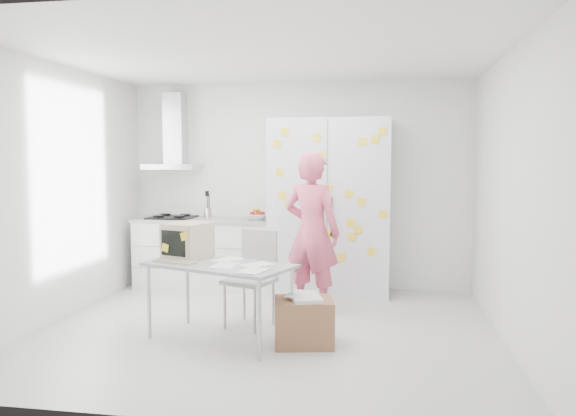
% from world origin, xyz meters
% --- Properties ---
extents(floor, '(4.50, 4.00, 0.02)m').
position_xyz_m(floor, '(0.00, 0.00, -0.01)').
color(floor, silver).
rests_on(floor, ground).
extents(walls, '(4.52, 4.01, 2.70)m').
position_xyz_m(walls, '(0.00, 0.72, 1.35)').
color(walls, white).
rests_on(walls, ground).
extents(ceiling, '(4.50, 4.00, 0.02)m').
position_xyz_m(ceiling, '(0.00, 0.00, 2.70)').
color(ceiling, white).
rests_on(ceiling, walls).
extents(counter_run, '(1.84, 0.63, 1.28)m').
position_xyz_m(counter_run, '(-1.20, 1.70, 0.47)').
color(counter_run, white).
rests_on(counter_run, ground).
extents(range_hood, '(0.70, 0.48, 1.01)m').
position_xyz_m(range_hood, '(-1.65, 1.84, 1.96)').
color(range_hood, silver).
rests_on(range_hood, walls).
extents(tall_cabinet, '(1.50, 0.68, 2.20)m').
position_xyz_m(tall_cabinet, '(0.45, 1.67, 1.10)').
color(tall_cabinet, silver).
rests_on(tall_cabinet, ground).
extents(person, '(0.76, 0.62, 1.78)m').
position_xyz_m(person, '(0.34, 0.75, 0.89)').
color(person, '#DB5572').
rests_on(person, ground).
extents(desk, '(1.51, 1.10, 1.08)m').
position_xyz_m(desk, '(-0.63, -0.25, 0.82)').
color(desk, '#9A9FA4').
rests_on(desk, ground).
extents(chair, '(0.56, 0.56, 0.97)m').
position_xyz_m(chair, '(-0.19, 0.16, 0.55)').
color(chair, '#A7A6A5').
rests_on(chair, ground).
extents(cardboard_box, '(0.60, 0.52, 0.46)m').
position_xyz_m(cardboard_box, '(0.41, -0.37, 0.22)').
color(cardboard_box, brown).
rests_on(cardboard_box, ground).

